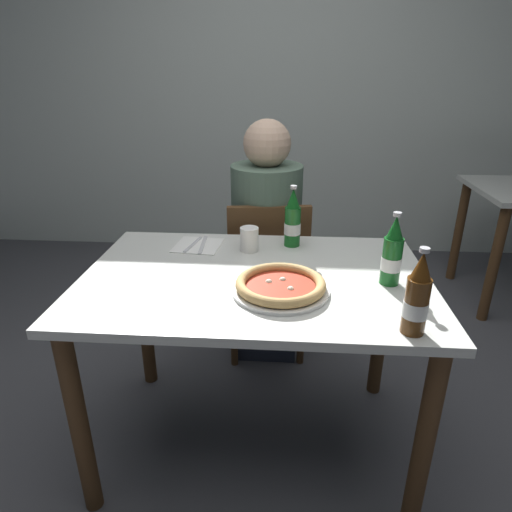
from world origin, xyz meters
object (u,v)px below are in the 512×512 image
object	(u,v)px
pizza_margherita_near	(281,286)
beer_bottle_left	(392,254)
chair_behind_table	(267,271)
beer_bottle_right	(417,298)
beer_bottle_center	(293,221)
paper_cup	(249,239)
diner_seated	(266,248)
napkin_with_cutlery	(198,245)
dining_table_main	(255,304)

from	to	relation	value
pizza_margherita_near	beer_bottle_left	world-z (taller)	beer_bottle_left
chair_behind_table	beer_bottle_right	distance (m)	1.10
pizza_margherita_near	beer_bottle_center	bearing A→B (deg)	84.76
paper_cup	diner_seated	bearing A→B (deg)	84.11
napkin_with_cutlery	paper_cup	bearing A→B (deg)	-9.01
beer_bottle_right	dining_table_main	bearing A→B (deg)	143.94
beer_bottle_center	beer_bottle_right	size ratio (longest dim) A/B	1.00
diner_seated	napkin_with_cutlery	xyz separation A→B (m)	(-0.26, -0.40, 0.17)
diner_seated	pizza_margherita_near	bearing A→B (deg)	-83.82
diner_seated	beer_bottle_center	bearing A→B (deg)	-71.63
diner_seated	napkin_with_cutlery	world-z (taller)	diner_seated
dining_table_main	chair_behind_table	size ratio (longest dim) A/B	1.41
diner_seated	beer_bottle_center	distance (m)	0.47
paper_cup	chair_behind_table	bearing A→B (deg)	82.18
chair_behind_table	pizza_margherita_near	distance (m)	0.79
pizza_margherita_near	beer_bottle_left	bearing A→B (deg)	13.77
pizza_margherita_near	dining_table_main	bearing A→B (deg)	127.22
chair_behind_table	beer_bottle_center	bearing A→B (deg)	103.15
beer_bottle_left	paper_cup	world-z (taller)	beer_bottle_left
dining_table_main	paper_cup	distance (m)	0.28
chair_behind_table	beer_bottle_center	xyz separation A→B (m)	(0.11, -0.32, 0.37)
pizza_margherita_near	paper_cup	size ratio (longest dim) A/B	3.31
paper_cup	beer_bottle_right	bearing A→B (deg)	-48.30
diner_seated	beer_bottle_left	size ratio (longest dim) A/B	4.89
diner_seated	paper_cup	world-z (taller)	diner_seated
beer_bottle_left	paper_cup	bearing A→B (deg)	152.66
beer_bottle_center	paper_cup	distance (m)	0.19
chair_behind_table	beer_bottle_right	size ratio (longest dim) A/B	3.44
chair_behind_table	napkin_with_cutlery	world-z (taller)	chair_behind_table
chair_behind_table	paper_cup	bearing A→B (deg)	75.59
chair_behind_table	napkin_with_cutlery	bearing A→B (deg)	46.63
paper_cup	beer_bottle_left	bearing A→B (deg)	-27.34
chair_behind_table	beer_bottle_left	world-z (taller)	beer_bottle_left
beer_bottle_right	paper_cup	world-z (taller)	beer_bottle_right
diner_seated	beer_bottle_center	size ratio (longest dim) A/B	4.89
dining_table_main	chair_behind_table	world-z (taller)	chair_behind_table
beer_bottle_left	beer_bottle_center	size ratio (longest dim) A/B	1.00
napkin_with_cutlery	paper_cup	size ratio (longest dim) A/B	2.07
beer_bottle_right	chair_behind_table	bearing A→B (deg)	114.99
beer_bottle_center	napkin_with_cutlery	size ratio (longest dim) A/B	1.25
dining_table_main	pizza_margherita_near	bearing A→B (deg)	-52.78
diner_seated	beer_bottle_right	size ratio (longest dim) A/B	4.89
chair_behind_table	napkin_with_cutlery	distance (m)	0.52
dining_table_main	paper_cup	world-z (taller)	paper_cup
pizza_margherita_near	paper_cup	bearing A→B (deg)	110.79
napkin_with_cutlery	beer_bottle_center	bearing A→B (deg)	5.52
beer_bottle_center	napkin_with_cutlery	distance (m)	0.39
dining_table_main	beer_bottle_center	world-z (taller)	beer_bottle_center
pizza_margherita_near	beer_bottle_right	xyz separation A→B (m)	(0.36, -0.21, 0.08)
beer_bottle_center	napkin_with_cutlery	bearing A→B (deg)	-174.48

